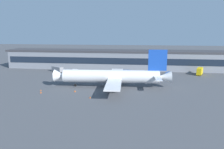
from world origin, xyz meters
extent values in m
plane|color=#4C4F54|center=(0.00, 0.00, 0.00)|extent=(600.00, 600.00, 0.00)
cube|color=gray|center=(0.00, 52.49, 5.62)|extent=(153.13, 16.96, 11.23)
cube|color=#38383D|center=(0.00, 52.49, 11.83)|extent=(156.19, 17.30, 1.20)
cube|color=#192333|center=(0.00, 43.96, 6.18)|extent=(150.06, 0.16, 4.04)
cylinder|color=white|center=(-0.77, 2.72, 4.93)|extent=(43.35, 8.39, 5.78)
cone|color=white|center=(-23.99, 1.31, 4.93)|extent=(5.52, 5.79, 5.49)
cone|color=white|center=(22.75, 4.16, 4.93)|extent=(6.66, 5.58, 5.20)
cube|color=#1947B2|center=(19.73, 3.98, 12.44)|extent=(8.10, 0.99, 9.24)
cube|color=white|center=(19.62, -2.40, 5.80)|extent=(3.03, 10.52, 0.30)
cube|color=white|center=(18.85, 10.29, 5.80)|extent=(3.03, 10.52, 0.30)
cube|color=white|center=(2.00, -9.71, 4.36)|extent=(7.17, 19.71, 0.50)
cube|color=white|center=(0.46, 15.40, 4.36)|extent=(7.17, 19.71, 0.50)
cylinder|color=#99999E|center=(0.82, -6.87, 2.37)|extent=(4.95, 3.46, 3.18)
cylinder|color=#99999E|center=(-0.36, 12.44, 2.37)|extent=(4.95, 3.46, 3.18)
cylinder|color=black|center=(-17.11, 1.73, 0.55)|extent=(1.13, 0.57, 1.10)
cylinder|color=slate|center=(-17.11, 1.73, 1.85)|extent=(0.24, 0.24, 2.05)
cylinder|color=black|center=(1.54, 0.26, 0.55)|extent=(1.13, 0.57, 1.10)
cylinder|color=slate|center=(1.54, 0.26, 1.85)|extent=(0.24, 0.24, 2.05)
cylinder|color=black|center=(1.22, 5.45, 0.55)|extent=(1.13, 0.57, 1.10)
cylinder|color=slate|center=(1.22, 5.45, 1.85)|extent=(0.24, 0.24, 2.05)
cube|color=white|center=(-8.42, 30.20, 1.10)|extent=(3.27, 4.78, 1.50)
cube|color=black|center=(-8.83, 29.06, 1.40)|extent=(2.16, 2.04, 0.38)
cylinder|color=black|center=(-8.13, 28.46, 0.35)|extent=(0.52, 0.76, 0.70)
cylinder|color=black|center=(-9.74, 29.04, 0.35)|extent=(0.52, 0.76, 0.70)
cylinder|color=black|center=(-7.10, 31.36, 0.35)|extent=(0.52, 0.76, 0.70)
cylinder|color=black|center=(-8.71, 31.94, 0.35)|extent=(0.52, 0.76, 0.70)
cube|color=white|center=(14.30, 30.85, 1.05)|extent=(4.90, 5.42, 1.40)
cube|color=black|center=(15.06, 29.77, 1.33)|extent=(2.92, 2.76, 0.35)
cylinder|color=black|center=(16.23, 30.16, 0.35)|extent=(0.65, 0.74, 0.70)
cylinder|color=black|center=(14.32, 28.80, 0.35)|extent=(0.65, 0.74, 0.70)
cylinder|color=black|center=(14.28, 32.89, 0.35)|extent=(0.65, 0.74, 0.70)
cylinder|color=black|center=(12.37, 31.54, 0.35)|extent=(0.65, 0.74, 0.70)
cube|color=#2651A5|center=(27.97, 32.02, 1.15)|extent=(4.15, 6.69, 1.60)
cube|color=black|center=(27.34, 30.38, 1.47)|extent=(2.52, 2.75, 0.40)
cylinder|color=black|center=(28.01, 29.61, 0.35)|extent=(0.53, 0.76, 0.70)
cylinder|color=black|center=(26.33, 30.25, 0.35)|extent=(0.53, 0.76, 0.70)
cylinder|color=black|center=(29.61, 33.79, 0.35)|extent=(0.53, 0.76, 0.70)
cylinder|color=black|center=(27.93, 34.44, 0.35)|extent=(0.53, 0.76, 0.70)
cube|color=white|center=(-27.56, 35.38, 1.10)|extent=(4.12, 3.44, 1.50)
cube|color=black|center=(-26.69, 34.92, 1.40)|extent=(1.97, 2.21, 0.38)
cylinder|color=black|center=(-26.03, 35.60, 0.35)|extent=(0.76, 0.59, 0.70)
cylinder|color=black|center=(-26.87, 34.00, 0.35)|extent=(0.76, 0.59, 0.70)
cylinder|color=black|center=(-28.26, 36.77, 0.35)|extent=(0.76, 0.59, 0.70)
cylinder|color=black|center=(-29.10, 35.17, 0.35)|extent=(0.76, 0.59, 0.70)
cube|color=gray|center=(-38.64, 35.23, 1.85)|extent=(8.57, 6.91, 3.00)
cube|color=black|center=(-40.58, 36.49, 2.45)|extent=(3.87, 3.76, 0.75)
cylinder|color=black|center=(-41.79, 35.77, 0.35)|extent=(0.75, 0.63, 0.70)
cylinder|color=black|center=(-40.42, 37.89, 0.35)|extent=(0.75, 0.63, 0.70)
cylinder|color=black|center=(-36.86, 32.58, 0.35)|extent=(0.75, 0.63, 0.70)
cylinder|color=black|center=(-35.49, 34.69, 0.35)|extent=(0.75, 0.63, 0.70)
cube|color=yellow|center=(46.36, 36.94, 2.25)|extent=(5.10, 7.65, 3.80)
cube|color=black|center=(45.62, 35.10, 3.01)|extent=(3.16, 3.23, 0.95)
cylinder|color=black|center=(46.51, 34.17, 0.35)|extent=(0.54, 0.76, 0.70)
cylinder|color=black|center=(44.34, 35.04, 0.35)|extent=(0.54, 0.76, 0.70)
cylinder|color=black|center=(48.39, 38.84, 0.35)|extent=(0.54, 0.76, 0.70)
cylinder|color=black|center=(46.21, 39.72, 0.35)|extent=(0.54, 0.76, 0.70)
cube|color=#2651A5|center=(4.09, 33.01, 1.45)|extent=(5.33, 2.54, 2.20)
cube|color=black|center=(2.66, 32.91, 1.89)|extent=(1.95, 2.14, 0.55)
cylinder|color=black|center=(2.34, 31.90, 0.35)|extent=(0.72, 0.35, 0.70)
cylinder|color=black|center=(2.21, 33.87, 0.35)|extent=(0.72, 0.35, 0.70)
cylinder|color=black|center=(5.97, 32.14, 0.35)|extent=(0.72, 0.35, 0.70)
cylinder|color=black|center=(5.84, 34.11, 0.35)|extent=(0.72, 0.35, 0.70)
cone|color=#F2590C|center=(-6.33, -14.92, 0.34)|extent=(0.54, 0.54, 0.67)
cone|color=#F2590C|center=(-29.39, -7.69, 0.28)|extent=(0.44, 0.44, 0.55)
cone|color=#F2590C|center=(-27.89, -10.94, 0.35)|extent=(0.56, 0.56, 0.70)
cone|color=#F2590C|center=(-14.55, -7.38, 0.37)|extent=(0.60, 0.60, 0.75)
camera|label=1|loc=(12.38, -93.13, 25.14)|focal=35.23mm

